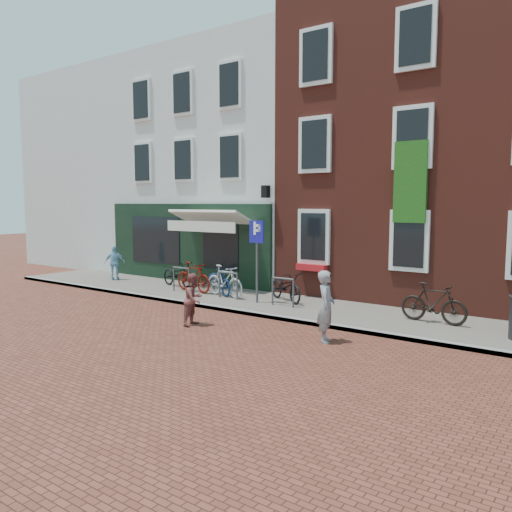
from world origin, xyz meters
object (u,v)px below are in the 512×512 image
Objects in this scene: cafe_person at (115,263)px; bicycle_3 at (224,281)px; bicycle_5 at (433,303)px; woman at (326,306)px; bicycle_2 at (219,280)px; bicycle_0 at (178,274)px; parking_sign at (257,246)px; bicycle_1 at (193,277)px; bicycle_4 at (286,286)px; boy at (194,299)px.

bicycle_3 is at bearing 136.55° from cafe_person.
woman is at bearing 154.47° from bicycle_5.
bicycle_2 is (-5.33, 2.69, -0.25)m from woman.
woman reaches higher than bicycle_0.
bicycle_2 is 6.83m from bicycle_5.
woman is (3.50, -2.26, -0.99)m from parking_sign.
bicycle_1 is 0.97× the size of bicycle_4.
bicycle_4 is (2.40, 0.28, 0.00)m from bicycle_2.
parking_sign is 1.43× the size of bicycle_0.
bicycle_1 is (-2.86, 3.06, -0.06)m from boy.
bicycle_1 is (1.15, -0.44, 0.05)m from bicycle_0.
parking_sign reaches higher than cafe_person.
bicycle_0 is (-4.01, 3.50, -0.11)m from boy.
bicycle_3 is (-1.50, 3.02, -0.06)m from boy.
bicycle_0 is (3.10, 0.25, -0.21)m from cafe_person.
parking_sign is 1.53× the size of woman.
parking_sign reaches higher than boy.
cafe_person is at bearing 104.98° from bicycle_0.
bicycle_1 is 1.36m from bicycle_3.
bicycle_2 and bicycle_4 have the same top height.
bicycle_5 is (6.40, 0.28, 0.00)m from bicycle_3.
boy is at bearing 114.33° from cafe_person.
bicycle_1 is 7.77m from bicycle_5.
cafe_person is 0.78× the size of bicycle_2.
bicycle_3 is 1.00× the size of bicycle_5.
bicycle_3 is at bearing 95.65° from bicycle_5.
bicycle_3 is (-4.90, 2.47, -0.20)m from woman.
bicycle_5 reaches higher than bicycle_4.
boy is 3.37m from bicycle_3.
bicycle_2 is (0.94, 0.18, -0.05)m from bicycle_1.
bicycle_0 is 1.03× the size of bicycle_5.
bicycle_2 is (5.18, -0.02, -0.21)m from cafe_person.
bicycle_5 is at bearing -64.92° from bicycle_4.
bicycle_1 is at bearing 125.62° from bicycle_4.
bicycle_2 is 0.48m from bicycle_3.
bicycle_5 is at bearing -80.85° from bicycle_0.
bicycle_4 is 1.03× the size of bicycle_5.
cafe_person reaches higher than bicycle_0.
woman is at bearing -91.89° from bicycle_2.
woman reaches higher than bicycle_4.
woman is at bearing -88.69° from boy.
bicycle_2 is at bearing 124.44° from bicycle_4.
cafe_person reaches higher than bicycle_4.
parking_sign is 3.02m from bicycle_1.
cafe_person is 5.19m from bicycle_2.
bicycle_0 is at bearing 44.83° from woman.
cafe_person is at bearing 57.46° from boy.
woman is 4.17m from bicycle_4.
bicycle_3 is at bearing -92.10° from bicycle_2.
bicycle_3 and bicycle_5 have the same top height.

